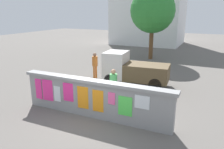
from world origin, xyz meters
TOP-DOWN VIEW (x-y plane):
  - ground at (0.00, 8.00)m, footprint 60.00×60.00m
  - poster_wall at (-0.01, -0.00)m, footprint 6.44×0.42m
  - auto_rickshaw_truck at (-0.00, 4.46)m, footprint 3.72×1.81m
  - motorcycle at (-2.17, 1.68)m, footprint 1.87×0.70m
  - bicycle_near at (1.61, 1.32)m, footprint 1.65×0.62m
  - person_walking at (0.15, 1.51)m, footprint 0.47×0.47m
  - person_bystander at (-2.55, 4.66)m, footprint 0.43×0.43m
  - tree_roadside at (-1.01, 11.91)m, footprint 3.75×3.75m
  - building_background at (-3.99, 21.29)m, footprint 8.60×6.69m

SIDE VIEW (x-z plane):
  - ground at x=0.00m, z-range 0.00..0.00m
  - bicycle_near at x=1.61m, z-range -0.11..0.84m
  - motorcycle at x=-2.17m, z-range 0.03..0.90m
  - poster_wall at x=-0.01m, z-range 0.02..1.56m
  - auto_rickshaw_truck at x=0.00m, z-range -0.02..1.83m
  - person_walking at x=0.15m, z-range 0.18..1.80m
  - person_bystander at x=-2.55m, z-range 0.18..1.80m
  - tree_roadside at x=-1.01m, z-range 1.10..7.09m
  - building_background at x=-3.99m, z-range 0.02..8.84m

